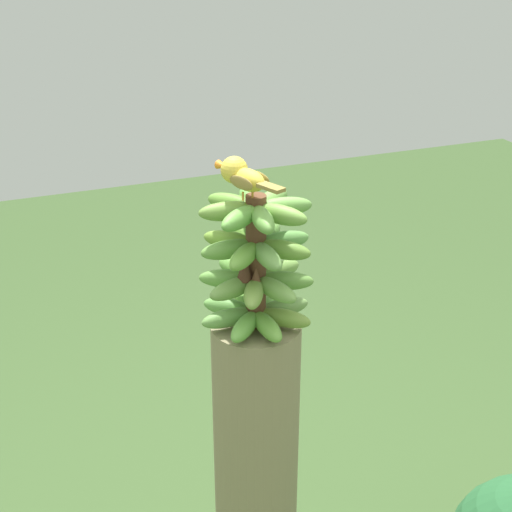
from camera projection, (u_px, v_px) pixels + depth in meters
The scene contains 3 objects.
banana_tree at pixel (256, 501), 1.95m from camera, with size 0.21×0.21×1.06m, color #847A56.
banana_bunch at pixel (256, 263), 1.66m from camera, with size 0.26×0.26×0.32m.
perched_bird at pixel (242, 175), 1.57m from camera, with size 0.10×0.19×0.08m.
Camera 1 is at (-0.55, -1.40, 1.93)m, focal length 52.90 mm.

